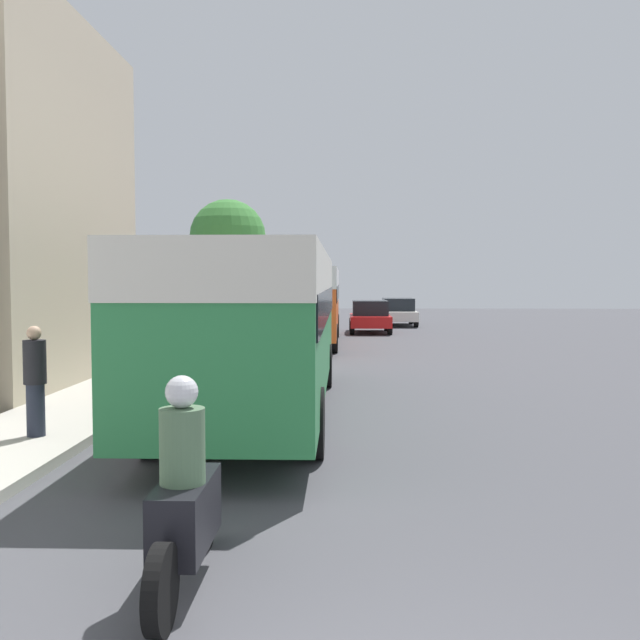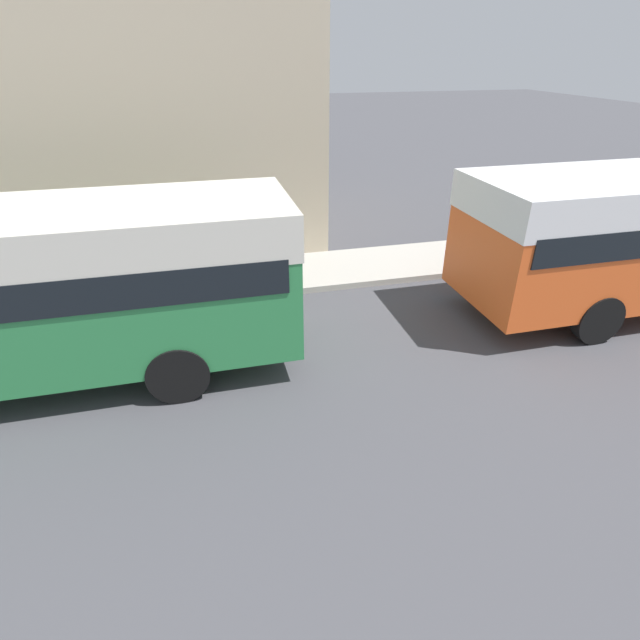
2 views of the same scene
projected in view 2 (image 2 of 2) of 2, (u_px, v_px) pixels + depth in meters
The scene contains 1 object.
building_midblock at pixel (162, 81), 13.90m from camera, with size 6.98×7.80×8.52m.
Camera 2 is at (6.32, 13.94, 5.08)m, focal length 28.00 mm.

